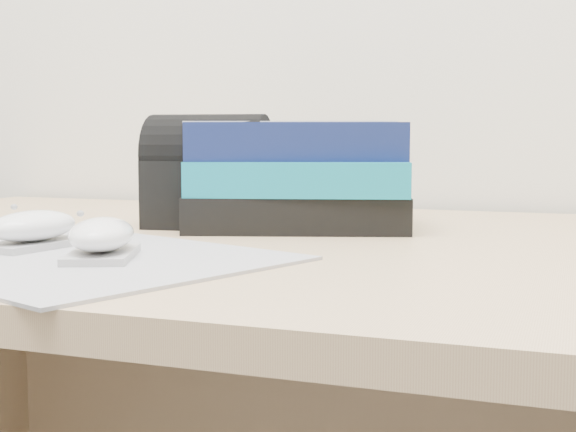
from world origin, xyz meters
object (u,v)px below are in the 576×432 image
(mouse_rear, at_px, (33,229))
(book_stack, at_px, (298,176))
(mouse_front, at_px, (102,238))
(pouch, at_px, (209,172))

(mouse_rear, bearing_deg, book_stack, 59.10)
(mouse_front, relative_size, book_stack, 0.37)
(book_stack, xyz_separation_m, pouch, (-0.10, -0.04, 0.00))
(mouse_rear, relative_size, pouch, 0.70)
(pouch, bearing_deg, mouse_rear, -105.86)
(mouse_rear, distance_m, pouch, 0.26)
(book_stack, height_order, pouch, pouch)
(mouse_rear, xyz_separation_m, mouse_front, (0.10, -0.04, -0.00))
(mouse_rear, xyz_separation_m, pouch, (0.07, 0.25, 0.05))
(book_stack, bearing_deg, mouse_front, -102.57)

